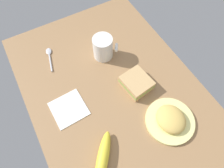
% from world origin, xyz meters
% --- Properties ---
extents(tabletop, '(0.90, 0.64, 0.02)m').
position_xyz_m(tabletop, '(0.00, 0.00, 0.01)').
color(tabletop, '#936D47').
rests_on(tabletop, ground).
extents(plate_of_food, '(0.18, 0.18, 0.05)m').
position_xyz_m(plate_of_food, '(-0.22, -0.11, 0.04)').
color(plate_of_food, '#EAE58C').
rests_on(plate_of_food, tabletop).
extents(coffee_mug_black, '(0.09, 0.10, 0.10)m').
position_xyz_m(coffee_mug_black, '(0.16, -0.04, 0.07)').
color(coffee_mug_black, white).
rests_on(coffee_mug_black, tabletop).
extents(sandwich_main, '(0.12, 0.11, 0.04)m').
position_xyz_m(sandwich_main, '(-0.04, -0.09, 0.04)').
color(sandwich_main, tan).
rests_on(sandwich_main, tabletop).
extents(banana, '(0.16, 0.14, 0.04)m').
position_xyz_m(banana, '(-0.22, 0.16, 0.04)').
color(banana, yellow).
rests_on(banana, tabletop).
extents(spoon, '(0.13, 0.04, 0.01)m').
position_xyz_m(spoon, '(0.26, 0.16, 0.02)').
color(spoon, silver).
rests_on(spoon, tabletop).
extents(paper_napkin, '(0.13, 0.13, 0.00)m').
position_xyz_m(paper_napkin, '(-0.00, 0.18, 0.02)').
color(paper_napkin, white).
rests_on(paper_napkin, tabletop).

